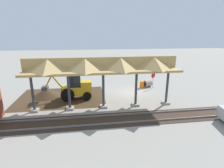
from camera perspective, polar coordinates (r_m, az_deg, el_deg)
ground_plane at (r=21.61m, az=6.02°, el=-2.67°), size 120.00×120.00×0.00m
dirt_work_zone at (r=20.62m, az=-16.10°, el=-4.17°), size 9.55×7.00×0.01m
platform_canopy at (r=16.04m, az=-2.95°, el=6.13°), size 14.02×3.20×4.90m
rail_tracks at (r=15.59m, az=12.17°, el=-10.55°), size 60.00×2.58×0.15m
stop_sign at (r=23.31m, az=13.29°, el=2.27°), size 0.67×0.42×2.12m
backhoe at (r=19.48m, az=-11.87°, el=-1.14°), size 5.22×1.74×2.82m
dirt_mound at (r=21.50m, az=-20.60°, el=-3.76°), size 6.29×6.29×1.81m
concrete_pipe at (r=24.04m, az=11.44°, el=0.21°), size 1.29×1.26×0.94m
traffic_barrel at (r=23.40m, az=9.72°, el=-0.19°), size 0.56×0.56×0.90m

